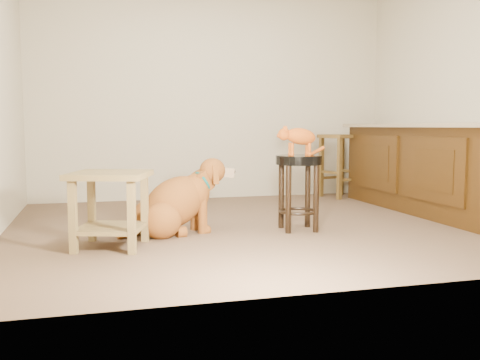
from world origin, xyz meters
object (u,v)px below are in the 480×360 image
object	(u,v)px
wood_stool	(341,164)
golden_retriever	(176,204)
padded_stool	(299,177)
tabby_kitten	(298,137)
side_table	(110,198)

from	to	relation	value
wood_stool	golden_retriever	distance (m)	3.00
padded_stool	wood_stool	size ratio (longest dim) A/B	0.82
golden_retriever	tabby_kitten	distance (m)	1.20
golden_retriever	tabby_kitten	bearing A→B (deg)	-18.99
wood_stool	golden_retriever	world-z (taller)	wood_stool
padded_stool	side_table	xyz separation A→B (m)	(-1.61, -0.27, -0.09)
wood_stool	golden_retriever	bearing A→B (deg)	-142.96
golden_retriever	tabby_kitten	world-z (taller)	tabby_kitten
tabby_kitten	padded_stool	bearing A→B (deg)	-5.72
side_table	wood_stool	bearing A→B (deg)	36.75
side_table	padded_stool	bearing A→B (deg)	9.47
wood_stool	padded_stool	bearing A→B (deg)	-124.65
padded_stool	tabby_kitten	bearing A→B (deg)	169.02
side_table	golden_retriever	distance (m)	0.68
padded_stool	tabby_kitten	world-z (taller)	tabby_kitten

